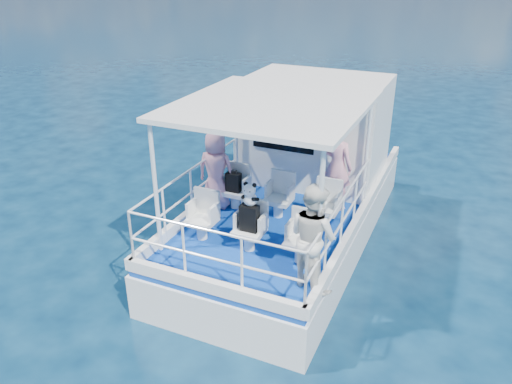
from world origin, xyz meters
TOP-DOWN VIEW (x-y plane):
  - ground at (0.00, 0.00)m, footprint 2000.00×2000.00m
  - hull at (0.00, 1.00)m, footprint 3.00×7.00m
  - deck at (0.00, 1.00)m, footprint 2.90×6.90m
  - cabin at (0.00, 2.30)m, footprint 2.85×2.00m
  - canopy at (0.00, -0.20)m, footprint 3.00×3.20m
  - canopy_posts at (0.00, -0.25)m, footprint 2.77×2.97m
  - railings at (0.00, -0.58)m, footprint 2.84×3.59m
  - seat_port_fwd at (-0.90, 0.20)m, footprint 0.48×0.46m
  - seat_center_fwd at (0.00, 0.20)m, footprint 0.48×0.46m
  - seat_stbd_fwd at (0.90, 0.20)m, footprint 0.48×0.46m
  - seat_port_aft at (-0.90, -1.10)m, footprint 0.48×0.46m
  - seat_center_aft at (0.00, -1.10)m, footprint 0.48×0.46m
  - seat_stbd_aft at (0.90, -1.10)m, footprint 0.48×0.46m
  - passenger_port_fwd at (-1.25, 0.11)m, footprint 0.60×0.45m
  - passenger_stbd_fwd at (0.86, 1.01)m, footprint 0.70×0.54m
  - passenger_stbd_aft at (1.25, -1.63)m, footprint 1.00×0.94m
  - backpack_port at (-0.89, 0.13)m, footprint 0.28×0.16m
  - backpack_center at (0.01, -1.12)m, footprint 0.30×0.17m
  - compact_camera at (-0.89, 0.14)m, footprint 0.09×0.06m
  - panda at (0.02, -1.10)m, footprint 0.25×0.21m

SIDE VIEW (x-z plane):
  - ground at x=0.00m, z-range 0.00..0.00m
  - hull at x=0.00m, z-range -0.80..0.80m
  - deck at x=0.00m, z-range 0.80..0.90m
  - seat_port_fwd at x=-0.90m, z-range 0.90..1.28m
  - seat_center_fwd at x=0.00m, z-range 0.90..1.28m
  - seat_stbd_fwd at x=0.90m, z-range 0.90..1.28m
  - seat_port_aft at x=-0.90m, z-range 0.90..1.28m
  - seat_center_aft at x=0.00m, z-range 0.90..1.28m
  - seat_stbd_aft at x=0.90m, z-range 0.90..1.28m
  - railings at x=0.00m, z-range 0.90..1.90m
  - backpack_port at x=-0.89m, z-range 1.28..1.65m
  - backpack_center at x=0.01m, z-range 1.28..1.73m
  - passenger_port_fwd at x=-1.25m, z-range 0.90..2.43m
  - compact_camera at x=-0.89m, z-range 1.65..1.71m
  - passenger_stbd_aft at x=1.25m, z-range 0.90..2.54m
  - passenger_stbd_fwd at x=0.86m, z-range 0.90..2.59m
  - panda at x=0.02m, z-range 1.73..2.12m
  - cabin at x=0.00m, z-range 0.90..3.10m
  - canopy_posts at x=0.00m, z-range 0.90..3.10m
  - canopy at x=0.00m, z-range 3.10..3.18m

